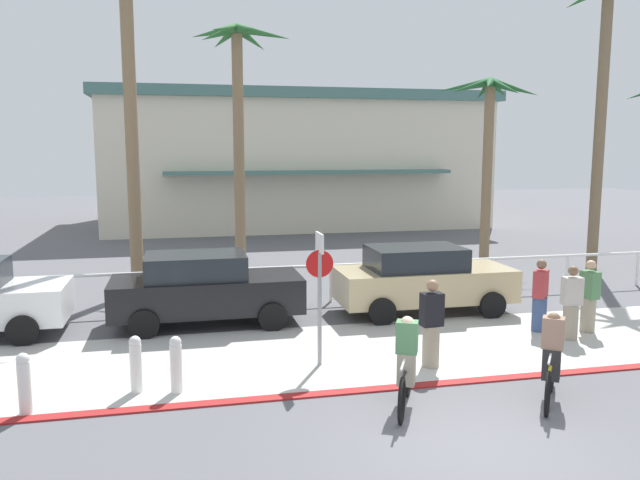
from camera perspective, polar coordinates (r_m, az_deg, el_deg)
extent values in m
plane|color=#5B5B60|center=(18.61, -0.12, -4.51)|extent=(80.00, 80.00, 0.00)
cube|color=beige|center=(13.21, 5.42, -9.89)|extent=(44.00, 4.00, 0.02)
cube|color=maroon|center=(11.43, 8.60, -12.86)|extent=(44.00, 0.24, 0.03)
cube|color=beige|center=(35.59, -2.74, 6.84)|extent=(19.39, 10.65, 6.46)
cube|color=#47706B|center=(35.67, -2.78, 12.44)|extent=(19.99, 11.25, 0.50)
cube|color=#47706B|center=(29.87, -0.80, 6.14)|extent=(13.57, 1.20, 0.16)
cylinder|color=white|center=(16.98, 0.98, -2.31)|extent=(23.86, 0.08, 0.08)
cylinder|color=white|center=(16.93, -23.38, -4.76)|extent=(0.08, 0.08, 1.00)
cylinder|color=white|center=(16.64, -15.27, -4.58)|extent=(0.08, 0.08, 1.00)
cylinder|color=white|center=(16.69, -7.04, -4.31)|extent=(0.08, 0.08, 1.00)
cylinder|color=white|center=(17.08, 0.98, -3.96)|extent=(0.08, 0.08, 1.00)
cylinder|color=white|center=(17.78, 8.49, -3.56)|extent=(0.08, 0.08, 1.00)
cylinder|color=white|center=(18.76, 15.32, -3.14)|extent=(0.08, 0.08, 1.00)
cylinder|color=white|center=(19.98, 21.39, -2.73)|extent=(0.08, 0.08, 1.00)
cylinder|color=white|center=(21.40, 26.70, -2.35)|extent=(0.08, 0.08, 1.00)
cylinder|color=gray|center=(12.01, -0.03, -6.29)|extent=(0.08, 0.08, 2.20)
cube|color=white|center=(11.75, -0.03, -0.24)|extent=(0.04, 0.56, 0.36)
cylinder|color=red|center=(11.81, -0.03, -2.15)|extent=(0.52, 0.03, 0.52)
cylinder|color=white|center=(11.34, -16.25, -11.09)|extent=(0.20, 0.20, 0.85)
sphere|color=white|center=(11.19, -16.35, -8.79)|extent=(0.20, 0.20, 0.20)
cylinder|color=white|center=(11.15, -12.83, -11.30)|extent=(0.20, 0.20, 0.85)
sphere|color=white|center=(11.00, -12.92, -8.96)|extent=(0.20, 0.20, 0.20)
cylinder|color=white|center=(11.06, -25.08, -12.05)|extent=(0.20, 0.20, 0.85)
sphere|color=white|center=(10.91, -25.23, -9.71)|extent=(0.20, 0.20, 0.20)
cylinder|color=#846B4C|center=(18.59, -16.62, 9.21)|extent=(0.36, 0.36, 9.06)
cylinder|color=#846B4C|center=(21.30, -7.32, 7.83)|extent=(0.36, 0.36, 7.95)
cone|color=#2D6B33|center=(21.71, -5.09, 18.04)|extent=(1.81, 0.32, 0.60)
cone|color=#2D6B33|center=(22.06, -6.24, 17.53)|extent=(1.32, 1.18, 0.84)
cone|color=#2D6B33|center=(22.29, -7.36, 17.54)|extent=(0.57, 1.53, 0.75)
cone|color=#2D6B33|center=(22.14, -8.56, 17.55)|extent=(1.00, 1.40, 0.77)
cone|color=#2D6B33|center=(21.82, -9.55, 17.95)|extent=(1.59, 0.84, 0.57)
cone|color=#2D6B33|center=(21.34, -9.09, 17.86)|extent=(1.38, 0.76, 0.79)
cone|color=#2D6B33|center=(20.83, -8.57, 18.32)|extent=(1.18, 1.72, 0.65)
cone|color=#2D6B33|center=(20.81, -6.88, 18.42)|extent=(0.62, 1.78, 0.62)
cone|color=#2D6B33|center=(21.11, -5.40, 18.11)|extent=(1.65, 1.45, 0.74)
cylinder|color=#846B4C|center=(23.97, 14.83, 5.90)|extent=(0.36, 0.36, 6.47)
cone|color=#235B2D|center=(24.46, 16.97, 12.98)|extent=(1.83, 0.32, 0.71)
cone|color=#235B2D|center=(24.73, 15.77, 12.96)|extent=(1.41, 1.25, 0.72)
cone|color=#235B2D|center=(24.80, 14.53, 12.91)|extent=(0.61, 1.71, 0.79)
cone|color=#235B2D|center=(24.49, 13.49, 13.28)|extent=(1.10, 1.59, 0.57)
cone|color=#235B2D|center=(23.95, 12.89, 13.35)|extent=(1.87, 0.94, 0.62)
cone|color=#235B2D|center=(23.43, 13.66, 13.34)|extent=(1.78, 0.91, 0.70)
cone|color=#235B2D|center=(23.15, 15.01, 13.44)|extent=(1.22, 1.79, 0.64)
cone|color=#235B2D|center=(23.42, 16.31, 13.07)|extent=(0.61, 1.72, 0.84)
cone|color=#235B2D|center=(23.88, 17.10, 12.93)|extent=(1.56, 1.38, 0.85)
cylinder|color=#756047|center=(23.18, 23.90, 8.90)|extent=(0.36, 0.36, 9.31)
cylinder|color=black|center=(16.48, -23.89, -5.73)|extent=(0.66, 0.22, 0.66)
cylinder|color=black|center=(14.78, -25.23, -7.39)|extent=(0.66, 0.22, 0.66)
cube|color=black|center=(15.13, -10.13, -4.80)|extent=(4.40, 1.80, 0.80)
cube|color=#1E2328|center=(14.98, -11.15, -2.30)|extent=(2.29, 1.58, 0.56)
cylinder|color=black|center=(16.21, -5.24, -5.28)|extent=(0.66, 0.22, 0.66)
cylinder|color=black|center=(14.48, -4.31, -6.92)|extent=(0.66, 0.22, 0.66)
cylinder|color=black|center=(16.10, -15.27, -5.63)|extent=(0.66, 0.22, 0.66)
cylinder|color=black|center=(14.36, -15.59, -7.33)|extent=(0.66, 0.22, 0.66)
cube|color=tan|center=(16.17, 9.37, -3.93)|extent=(4.40, 1.80, 0.80)
cube|color=#1E2328|center=(15.95, 8.60, -1.59)|extent=(2.29, 1.58, 0.56)
cylinder|color=black|center=(17.62, 12.51, -4.34)|extent=(0.66, 0.22, 0.66)
cylinder|color=black|center=(16.05, 15.24, -5.67)|extent=(0.66, 0.22, 0.66)
cylinder|color=black|center=(16.63, 3.66, -4.90)|extent=(0.66, 0.22, 0.66)
cylinder|color=black|center=(14.97, 5.60, -6.43)|extent=(0.66, 0.22, 0.66)
torus|color=black|center=(10.73, 19.84, -12.92)|extent=(0.47, 0.62, 0.72)
torus|color=black|center=(11.76, 20.20, -11.04)|extent=(0.47, 0.62, 0.72)
cylinder|color=gold|center=(11.40, 20.14, -10.87)|extent=(0.45, 0.59, 0.35)
cylinder|color=gold|center=(10.86, 20.00, -11.05)|extent=(0.27, 0.34, 0.07)
cylinder|color=gold|center=(11.28, 20.13, -10.69)|extent=(0.05, 0.05, 0.44)
cylinder|color=silver|center=(10.59, 20.00, -10.05)|extent=(0.32, 0.43, 0.04)
cube|color=#232326|center=(11.27, 20.14, -10.40)|extent=(0.41, 0.42, 0.52)
cube|color=#93705B|center=(11.12, 20.28, -7.85)|extent=(0.43, 0.41, 0.52)
sphere|color=brown|center=(11.06, 20.34, -6.71)|extent=(0.22, 0.22, 0.22)
torus|color=black|center=(9.95, 7.38, -14.17)|extent=(0.37, 0.67, 0.72)
torus|color=black|center=(10.97, 7.99, -12.01)|extent=(0.37, 0.67, 0.72)
cylinder|color=black|center=(10.61, 7.83, -11.87)|extent=(0.35, 0.64, 0.35)
cylinder|color=black|center=(10.07, 7.55, -12.13)|extent=(0.21, 0.37, 0.07)
cylinder|color=black|center=(10.50, 7.79, -11.68)|extent=(0.05, 0.05, 0.44)
cylinder|color=silver|center=(9.80, 7.47, -11.09)|extent=(0.25, 0.47, 0.04)
cube|color=gray|center=(10.48, 7.80, -11.38)|extent=(0.39, 0.41, 0.52)
cube|color=#4C7F51|center=(10.31, 7.85, -8.65)|extent=(0.42, 0.38, 0.52)
sphere|color=beige|center=(10.25, 7.88, -7.42)|extent=(0.22, 0.22, 0.22)
cylinder|color=gray|center=(15.52, 23.00, -6.27)|extent=(0.37, 0.37, 0.80)
cube|color=#4C7F51|center=(15.36, 23.15, -3.72)|extent=(0.32, 0.44, 0.61)
sphere|color=#D6A884|center=(15.28, 23.24, -2.09)|extent=(0.22, 0.22, 0.22)
cylinder|color=gray|center=(12.28, 9.96, -9.44)|extent=(0.35, 0.35, 0.82)
cube|color=black|center=(12.08, 10.04, -6.18)|extent=(0.42, 0.29, 0.63)
sphere|color=#9E7556|center=(11.98, 10.10, -4.06)|extent=(0.22, 0.22, 0.22)
cylinder|color=#384C7A|center=(15.20, 19.15, -6.36)|extent=(0.45, 0.45, 0.80)
cube|color=#A33338|center=(15.04, 19.28, -3.75)|extent=(0.47, 0.47, 0.61)
sphere|color=brown|center=(14.96, 19.36, -2.08)|extent=(0.22, 0.22, 0.22)
cylinder|color=gray|center=(14.80, 21.63, -6.91)|extent=(0.36, 0.36, 0.78)
cube|color=#B7B2A8|center=(14.64, 21.78, -4.29)|extent=(0.43, 0.31, 0.60)
sphere|color=brown|center=(14.55, 21.87, -2.60)|extent=(0.22, 0.22, 0.22)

